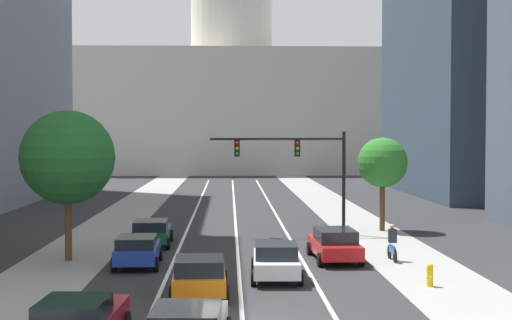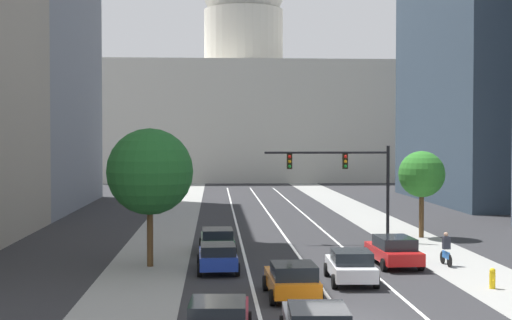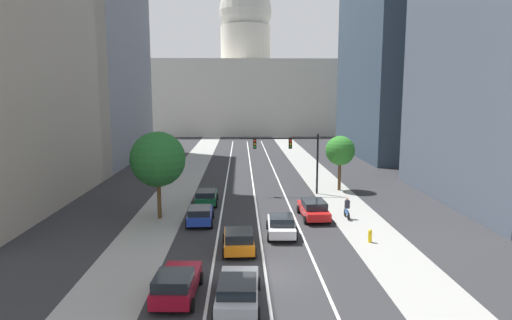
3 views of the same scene
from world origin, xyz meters
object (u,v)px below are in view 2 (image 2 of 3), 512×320
Objects in this scene: car_orange at (292,279)px; car_red at (394,250)px; car_crimson at (219,319)px; street_tree_near_left at (150,172)px; car_green at (217,239)px; cyclist at (446,249)px; street_tree_near_right at (422,175)px; fire_hydrant at (492,278)px; capitol_building at (244,104)px; traffic_signal_mast at (348,172)px; car_blue at (218,256)px; car_white at (351,266)px.

car_orange is 9.48m from car_red.
car_red is at bearing -30.27° from car_crimson.
car_crimson is 15.25m from street_tree_near_left.
cyclist reaches higher than car_green.
car_orange is 20.81m from street_tree_near_right.
car_red is at bearing -40.83° from car_orange.
fire_hydrant is 16.79m from street_tree_near_right.
fire_hydrant is at bearing -179.62° from cyclist.
cyclist is at bearing -2.38° from street_tree_near_left.
street_tree_near_left reaches higher than cyclist.
car_red is (5.99, 7.35, 0.01)m from car_orange.
capitol_building reaches higher than cyclist.
traffic_signal_mast is 5.42m from street_tree_near_right.
street_tree_near_left reaches higher than car_red.
cyclist is at bearing -52.02° from car_orange.
traffic_signal_mast is 1.13× the size of street_tree_near_left.
street_tree_near_left is (-12.41, 0.46, 4.03)m from car_red.
car_green reaches higher than car_blue.
car_white is at bearing 163.81° from fire_hydrant.
car_red is 0.84× the size of street_tree_near_right.
fire_hydrant is at bearing -85.14° from capitol_building.
car_blue reaches higher than fire_hydrant.
car_white is 2.54× the size of cyclist.
fire_hydrant is at bearing -113.16° from car_blue.
car_orange is at bearing -167.39° from car_green.
car_blue is 12.75m from fire_hydrant.
car_white is at bearing -45.55° from car_orange.
street_tree_near_left is (-9.41, 4.70, 4.05)m from car_white.
street_tree_near_right is (7.40, 14.61, 3.38)m from car_white.
fire_hydrant is at bearing -156.53° from car_red.
car_green is 0.98× the size of car_white.
car_red is at bearing -33.19° from car_white.
street_tree_near_right reaches higher than fire_hydrant.
street_tree_near_left reaches higher than car_orange.
capitol_building is 88.76m from car_orange.
cyclist is (8.67, 7.18, 0.08)m from car_orange.
car_orange is 8.97m from fire_hydrant.
street_tree_near_left is (-7.91, -80.23, -7.13)m from capitol_building.
car_green is 12.68m from cyclist.
car_red is at bearing -86.81° from capitol_building.
car_blue is 0.93× the size of car_white.
traffic_signal_mast is (8.22, 22.66, 3.60)m from car_crimson.
cyclist is (11.67, -4.95, 0.09)m from car_green.
street_tree_near_left is (-6.42, 7.80, 4.04)m from car_orange.
capitol_building reaches higher than street_tree_near_right.
traffic_signal_mast is 4.60× the size of cyclist.
capitol_building reaches higher than street_tree_near_left.
car_blue is at bearing 93.93° from cyclist.
traffic_signal_mast is (-0.78, 8.81, 3.61)m from car_red.
car_green is at bearing -157.36° from street_tree_near_right.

